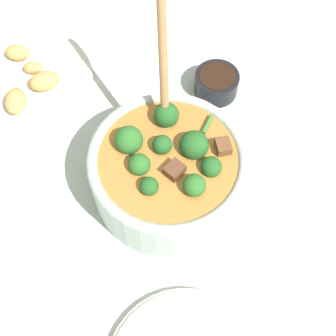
% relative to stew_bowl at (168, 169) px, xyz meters
% --- Properties ---
extents(ground_plane, '(4.00, 4.00, 0.00)m').
position_rel_stew_bowl_xyz_m(ground_plane, '(0.00, -0.00, -0.06)').
color(ground_plane, '#ADBCAD').
extents(stew_bowl, '(0.23, 0.27, 0.31)m').
position_rel_stew_bowl_xyz_m(stew_bowl, '(0.00, 0.00, 0.00)').
color(stew_bowl, '#B2C6BC').
rests_on(stew_bowl, ground_plane).
extents(condiment_bowl, '(0.08, 0.08, 0.04)m').
position_rel_stew_bowl_xyz_m(condiment_bowl, '(0.06, 0.20, -0.04)').
color(condiment_bowl, black).
rests_on(condiment_bowl, ground_plane).
extents(food_plate, '(0.25, 0.25, 0.04)m').
position_rel_stew_bowl_xyz_m(food_plate, '(-0.28, 0.16, -0.05)').
color(food_plate, silver).
rests_on(food_plate, ground_plane).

